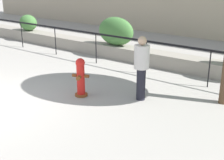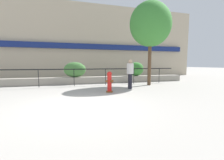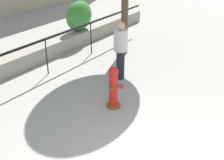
# 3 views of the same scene
# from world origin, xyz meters

# --- Properties ---
(ground_plane) EXTENTS (120.00, 120.00, 0.00)m
(ground_plane) POSITION_xyz_m (0.00, 0.00, 0.00)
(ground_plane) COLOR #9E9991
(building_facade) EXTENTS (30.00, 1.36, 8.00)m
(building_facade) POSITION_xyz_m (0.00, 11.98, 3.99)
(building_facade) COLOR tan
(building_facade) RESTS_ON ground
(planter_wall_low) EXTENTS (18.00, 0.70, 0.50)m
(planter_wall_low) POSITION_xyz_m (0.00, 6.00, 0.25)
(planter_wall_low) COLOR gray
(planter_wall_low) RESTS_ON ground
(fence_railing_segment) EXTENTS (15.00, 0.05, 1.15)m
(fence_railing_segment) POSITION_xyz_m (-0.00, 4.90, 1.02)
(fence_railing_segment) COLOR black
(fence_railing_segment) RESTS_ON ground
(hedge_bush_1) EXTENTS (1.58, 0.70, 1.10)m
(hedge_bush_1) POSITION_xyz_m (0.11, 6.00, 1.05)
(hedge_bush_1) COLOR #427538
(hedge_bush_1) RESTS_ON planter_wall_low
(hedge_bush_2) EXTENTS (1.30, 0.61, 1.11)m
(hedge_bush_2) POSITION_xyz_m (4.98, 6.00, 1.05)
(hedge_bush_2) COLOR #387F33
(hedge_bush_2) RESTS_ON planter_wall_low
(fire_hydrant) EXTENTS (0.47, 0.48, 1.08)m
(fire_hydrant) POSITION_xyz_m (1.70, 2.15, 0.55)
(fire_hydrant) COLOR brown
(fire_hydrant) RESTS_ON ground
(street_tree) EXTENTS (2.83, 2.54, 5.60)m
(street_tree) POSITION_xyz_m (5.04, 4.00, 4.09)
(street_tree) COLOR brown
(street_tree) RESTS_ON ground
(pedestrian) EXTENTS (0.55, 0.55, 1.73)m
(pedestrian) POSITION_xyz_m (3.16, 2.92, 0.99)
(pedestrian) COLOR black
(pedestrian) RESTS_ON ground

